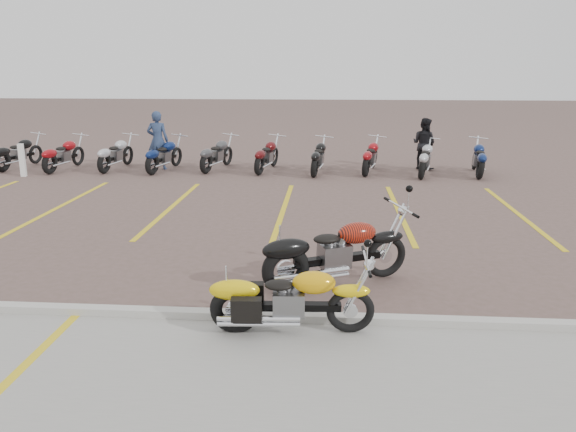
# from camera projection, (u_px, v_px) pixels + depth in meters

# --- Properties ---
(ground) EXTENTS (100.00, 100.00, 0.00)m
(ground) POSITION_uv_depth(u_px,v_px,m) (264.00, 268.00, 9.39)
(ground) COLOR brown
(ground) RESTS_ON ground
(curb) EXTENTS (60.00, 0.18, 0.12)m
(curb) POSITION_uv_depth(u_px,v_px,m) (246.00, 316.00, 7.45)
(curb) COLOR #ADAAA3
(curb) RESTS_ON ground
(parking_stripes) EXTENTS (38.00, 5.50, 0.01)m
(parking_stripes) POSITION_uv_depth(u_px,v_px,m) (283.00, 209.00, 13.25)
(parking_stripes) COLOR gold
(parking_stripes) RESTS_ON ground
(yellow_cruiser) EXTENTS (2.07, 0.33, 0.85)m
(yellow_cruiser) POSITION_uv_depth(u_px,v_px,m) (288.00, 302.00, 7.00)
(yellow_cruiser) COLOR black
(yellow_cruiser) RESTS_ON ground
(flame_cruiser) EXTENTS (2.24, 1.14, 0.99)m
(flame_cruiser) POSITION_uv_depth(u_px,v_px,m) (333.00, 255.00, 8.52)
(flame_cruiser) COLOR black
(flame_cruiser) RESTS_ON ground
(person_a) EXTENTS (0.70, 0.47, 1.89)m
(person_a) POSITION_uv_depth(u_px,v_px,m) (158.00, 140.00, 18.23)
(person_a) COLOR navy
(person_a) RESTS_ON ground
(person_b) EXTENTS (1.03, 1.00, 1.67)m
(person_b) POSITION_uv_depth(u_px,v_px,m) (424.00, 144.00, 18.28)
(person_b) COLOR black
(person_b) RESTS_ON ground
(bollard) EXTENTS (0.18, 0.18, 1.00)m
(bollard) POSITION_uv_depth(u_px,v_px,m) (22.00, 160.00, 17.12)
(bollard) COLOR white
(bollard) RESTS_ON ground
(bg_bike_row) EXTENTS (15.89, 2.09, 1.10)m
(bg_bike_row) POSITION_uv_depth(u_px,v_px,m) (240.00, 154.00, 17.93)
(bg_bike_row) COLOR black
(bg_bike_row) RESTS_ON ground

